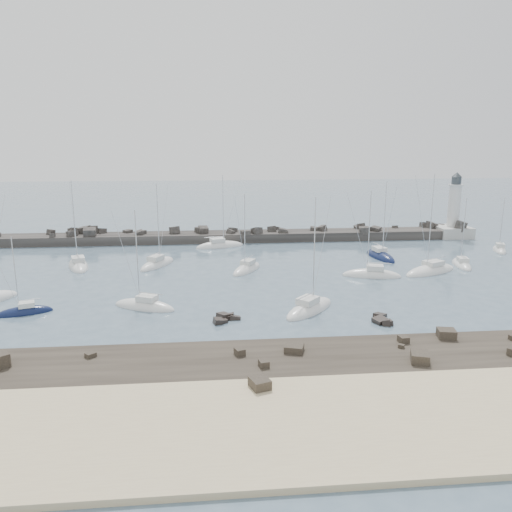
{
  "coord_description": "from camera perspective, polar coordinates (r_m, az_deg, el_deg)",
  "views": [
    {
      "loc": [
        -5.46,
        -64.23,
        20.52
      ],
      "look_at": [
        1.75,
        12.0,
        2.69
      ],
      "focal_mm": 35.0,
      "sensor_mm": 36.0,
      "label": 1
    }
  ],
  "objects": [
    {
      "name": "sailboat_3",
      "position": [
        85.2,
        -11.2,
        -0.98
      ],
      "size": [
        6.74,
        9.63,
        14.76
      ],
      "color": "white",
      "rests_on": "ground"
    },
    {
      "name": "sailboat_7",
      "position": [
        62.17,
        6.13,
        -6.1
      ],
      "size": [
        8.6,
        9.06,
        15.11
      ],
      "color": "white",
      "rests_on": "ground"
    },
    {
      "name": "sailboat_10",
      "position": [
        90.21,
        22.43,
        -0.96
      ],
      "size": [
        3.87,
        8.0,
        12.2
      ],
      "color": "white",
      "rests_on": "ground"
    },
    {
      "name": "sand_strip",
      "position": [
        38.6,
        3.77,
        -19.04
      ],
      "size": [
        140.0,
        14.0,
        1.0
      ],
      "primitive_type": "cube",
      "color": "beige",
      "rests_on": "ground"
    },
    {
      "name": "sailboat_12",
      "position": [
        105.14,
        26.06,
        0.58
      ],
      "size": [
        4.54,
        7.17,
        11.1
      ],
      "color": "white",
      "rests_on": "ground"
    },
    {
      "name": "sailboat_11",
      "position": [
        84.03,
        19.32,
        -1.68
      ],
      "size": [
        11.06,
        7.84,
        16.79
      ],
      "color": "white",
      "rests_on": "ground"
    },
    {
      "name": "sailboat_6",
      "position": [
        80.49,
        -1.06,
        -1.56
      ],
      "size": [
        6.5,
        8.6,
        13.4
      ],
      "color": "white",
      "rests_on": "ground"
    },
    {
      "name": "rock_shelf",
      "position": [
        47.21,
        1.11,
        -12.62
      ],
      "size": [
        140.0,
        12.0,
        1.96
      ],
      "color": "#2A231C",
      "rests_on": "ground"
    },
    {
      "name": "sailboat_8",
      "position": [
        92.01,
        14.01,
        -0.08
      ],
      "size": [
        4.14,
        9.57,
        14.71
      ],
      "color": "#0D173A",
      "rests_on": "ground"
    },
    {
      "name": "breakwater",
      "position": [
        104.23,
        -6.72,
        1.86
      ],
      "size": [
        115.0,
        7.46,
        5.36
      ],
      "color": "#2A2825",
      "rests_on": "ground"
    },
    {
      "name": "lighthouse",
      "position": [
        116.22,
        21.55,
        3.57
      ],
      "size": [
        7.0,
        7.0,
        14.6
      ],
      "color": "#ABABA5",
      "rests_on": "ground"
    },
    {
      "name": "rock_cluster_far",
      "position": [
        60.06,
        14.15,
        -7.24
      ],
      "size": [
        2.57,
        4.46,
        1.57
      ],
      "color": "black",
      "rests_on": "ground"
    },
    {
      "name": "sailboat_4",
      "position": [
        98.38,
        -4.16,
        1.12
      ],
      "size": [
        10.05,
        5.44,
        15.13
      ],
      "color": "white",
      "rests_on": "ground"
    },
    {
      "name": "sailboat_1",
      "position": [
        87.78,
        -19.64,
        -1.09
      ],
      "size": [
        5.99,
        10.17,
        15.37
      ],
      "color": "white",
      "rests_on": "ground"
    },
    {
      "name": "sailboat_2",
      "position": [
        66.97,
        -24.94,
        -5.88
      ],
      "size": [
        6.78,
        3.95,
        10.4
      ],
      "color": "#0D173A",
      "rests_on": "ground"
    },
    {
      "name": "ground",
      "position": [
        67.65,
        -0.52,
        -4.55
      ],
      "size": [
        400.0,
        400.0,
        0.0
      ],
      "primitive_type": "plane",
      "color": "#495F72",
      "rests_on": "ground"
    },
    {
      "name": "sailboat_5",
      "position": [
        64.32,
        -12.6,
        -5.69
      ],
      "size": [
        8.73,
        5.91,
        13.38
      ],
      "color": "white",
      "rests_on": "ground"
    },
    {
      "name": "sailboat_9",
      "position": [
        78.95,
        13.09,
        -2.19
      ],
      "size": [
        9.38,
        4.91,
        14.3
      ],
      "color": "white",
      "rests_on": "ground"
    },
    {
      "name": "rock_cluster_near",
      "position": [
        58.9,
        -3.46,
        -7.16
      ],
      "size": [
        3.34,
        3.27,
        1.32
      ],
      "color": "black",
      "rests_on": "ground"
    }
  ]
}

